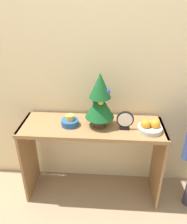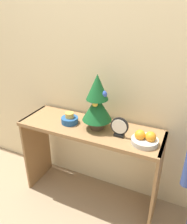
{
  "view_description": "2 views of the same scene",
  "coord_description": "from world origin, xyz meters",
  "px_view_note": "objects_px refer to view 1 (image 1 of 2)",
  "views": [
    {
      "loc": [
        0.12,
        -1.31,
        1.64
      ],
      "look_at": [
        0.01,
        0.17,
        0.86
      ],
      "focal_mm": 35.0,
      "sensor_mm": 36.0,
      "label": 1
    },
    {
      "loc": [
        0.67,
        -1.17,
        1.59
      ],
      "look_at": [
        0.03,
        0.19,
        0.87
      ],
      "focal_mm": 35.0,
      "sensor_mm": 36.0,
      "label": 2
    }
  ],
  "objects_px": {
    "mini_tree": "(100,100)",
    "singing_bowl": "(70,121)",
    "fruit_bowl": "(150,127)",
    "desk_clock": "(125,121)"
  },
  "relations": [
    {
      "from": "mini_tree",
      "to": "singing_bowl",
      "type": "distance_m",
      "value": 0.31
    },
    {
      "from": "mini_tree",
      "to": "singing_bowl",
      "type": "bearing_deg",
      "value": -175.93
    },
    {
      "from": "mini_tree",
      "to": "singing_bowl",
      "type": "height_order",
      "value": "mini_tree"
    },
    {
      "from": "mini_tree",
      "to": "fruit_bowl",
      "type": "height_order",
      "value": "mini_tree"
    },
    {
      "from": "mini_tree",
      "to": "fruit_bowl",
      "type": "bearing_deg",
      "value": -8.4
    },
    {
      "from": "desk_clock",
      "to": "fruit_bowl",
      "type": "bearing_deg",
      "value": -3.58
    },
    {
      "from": "fruit_bowl",
      "to": "singing_bowl",
      "type": "distance_m",
      "value": 0.63
    },
    {
      "from": "singing_bowl",
      "to": "fruit_bowl",
      "type": "bearing_deg",
      "value": -3.7
    },
    {
      "from": "mini_tree",
      "to": "desk_clock",
      "type": "bearing_deg",
      "value": -12.98
    },
    {
      "from": "mini_tree",
      "to": "fruit_bowl",
      "type": "relative_size",
      "value": 2.32
    }
  ]
}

